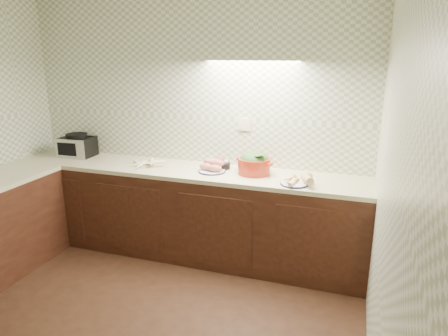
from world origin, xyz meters
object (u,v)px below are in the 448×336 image
(toaster_oven, at_px, (77,146))
(dutch_oven, at_px, (254,163))
(veg_plate, at_px, (300,180))
(sweet_potato_plate, at_px, (212,167))
(parsnip_pile, at_px, (145,163))
(onion_bowl, at_px, (222,164))

(toaster_oven, bearing_deg, dutch_oven, -3.81)
(dutch_oven, height_order, veg_plate, dutch_oven)
(sweet_potato_plate, xyz_separation_m, veg_plate, (0.85, -0.12, -0.01))
(toaster_oven, xyz_separation_m, dutch_oven, (2.01, -0.04, -0.01))
(parsnip_pile, bearing_deg, toaster_oven, 172.18)
(toaster_oven, bearing_deg, onion_bowl, -1.63)
(parsnip_pile, xyz_separation_m, onion_bowl, (0.77, 0.16, 0.02))
(toaster_oven, height_order, parsnip_pile, toaster_oven)
(onion_bowl, bearing_deg, parsnip_pile, -168.47)
(sweet_potato_plate, distance_m, veg_plate, 0.86)
(toaster_oven, bearing_deg, sweet_potato_plate, -6.25)
(sweet_potato_plate, xyz_separation_m, dutch_oven, (0.39, 0.06, 0.06))
(veg_plate, bearing_deg, parsnip_pile, 176.69)
(sweet_potato_plate, bearing_deg, veg_plate, -7.76)
(sweet_potato_plate, height_order, onion_bowl, same)
(dutch_oven, bearing_deg, parsnip_pile, -155.32)
(sweet_potato_plate, relative_size, veg_plate, 0.87)
(parsnip_pile, xyz_separation_m, dutch_oven, (1.11, 0.09, 0.07))
(dutch_oven, bearing_deg, sweet_potato_plate, -150.94)
(veg_plate, bearing_deg, sweet_potato_plate, 172.24)
(veg_plate, bearing_deg, toaster_oven, 175.04)
(sweet_potato_plate, distance_m, dutch_oven, 0.40)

